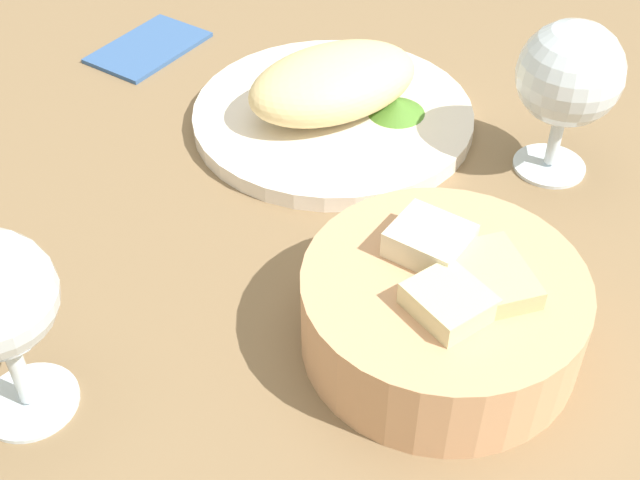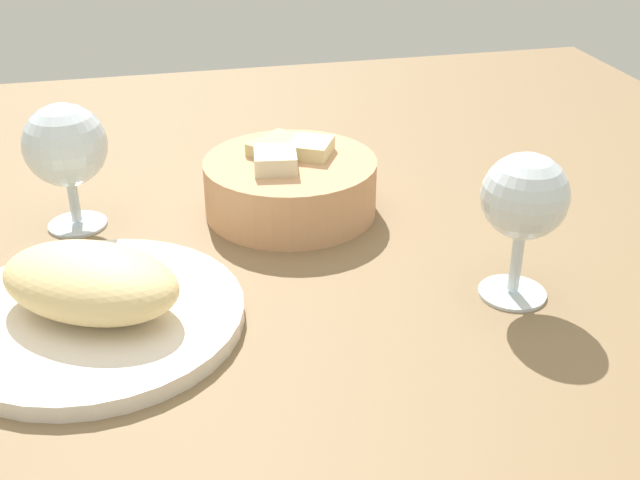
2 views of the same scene
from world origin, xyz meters
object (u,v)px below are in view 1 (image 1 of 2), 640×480
object	(u,v)px
plate	(333,116)
folded_napkin	(148,46)
bread_basket	(444,309)
wine_glass_far	(569,78)

from	to	relation	value
plate	folded_napkin	size ratio (longest dim) A/B	2.17
bread_basket	plate	bearing A→B (deg)	-138.96
bread_basket	folded_napkin	distance (cm)	44.59
plate	folded_napkin	xyz separation A→B (cm)	(-3.48, -21.48, -0.30)
wine_glass_far	bread_basket	bearing A→B (deg)	-3.99
plate	wine_glass_far	size ratio (longest dim) A/B	1.89
wine_glass_far	folded_napkin	xyz separation A→B (cm)	(-1.45, -39.73, -7.85)
bread_basket	folded_napkin	world-z (taller)	bread_basket
wine_glass_far	folded_napkin	world-z (taller)	wine_glass_far
plate	wine_glass_far	xyz separation A→B (cm)	(-2.03, 18.26, 7.55)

